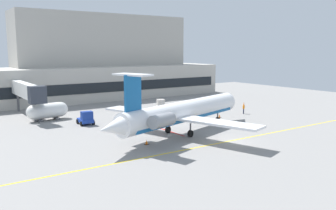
{
  "coord_description": "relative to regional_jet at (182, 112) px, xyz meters",
  "views": [
    {
      "loc": [
        -30.65,
        -30.85,
        11.2
      ],
      "look_at": [
        -0.63,
        12.96,
        3.0
      ],
      "focal_mm": 38.25,
      "sensor_mm": 36.0,
      "label": 1
    }
  ],
  "objects": [
    {
      "name": "jet_bridge_west",
      "position": [
        -13.98,
        24.36,
        1.42
      ],
      "size": [
        2.4,
        16.28,
        5.79
      ],
      "color": "silver",
      "rests_on": "ground"
    },
    {
      "name": "baggage_tug",
      "position": [
        -8.28,
        13.08,
        -2.04
      ],
      "size": [
        2.29,
        2.98,
        2.1
      ],
      "color": "#19389E",
      "rests_on": "ground"
    },
    {
      "name": "terminal_building",
      "position": [
        1.4,
        41.18,
        4.41
      ],
      "size": [
        77.33,
        14.87,
        19.52
      ],
      "color": "#B7B2A8",
      "rests_on": "ground"
    },
    {
      "name": "pushback_tractor",
      "position": [
        8.54,
        17.13,
        -2.04
      ],
      "size": [
        3.64,
        3.04,
        2.1
      ],
      "color": "silver",
      "rests_on": "ground"
    },
    {
      "name": "marshaller",
      "position": [
        18.33,
        6.28,
        -1.99
      ],
      "size": [
        0.68,
        0.62,
        1.96
      ],
      "color": "#191E33",
      "rests_on": "ground"
    },
    {
      "name": "safety_cone_charlie",
      "position": [
        1.12,
        4.82,
        -2.74
      ],
      "size": [
        0.47,
        0.47,
        0.55
      ],
      "color": "orange",
      "rests_on": "ground"
    },
    {
      "name": "ground",
      "position": [
        2.64,
        -6.79,
        -3.04
      ],
      "size": [
        120.0,
        120.0,
        0.11
      ],
      "color": "gray"
    },
    {
      "name": "fuel_tank",
      "position": [
        -12.02,
        19.92,
        -1.46
      ],
      "size": [
        6.77,
        3.03,
        2.75
      ],
      "color": "white",
      "rests_on": "ground"
    },
    {
      "name": "regional_jet",
      "position": [
        0.0,
        0.0,
        0.0
      ],
      "size": [
        28.66,
        23.38,
        8.59
      ],
      "color": "white",
      "rests_on": "ground"
    },
    {
      "name": "safety_cone_alpha",
      "position": [
        -6.64,
        -1.92,
        -2.74
      ],
      "size": [
        0.47,
        0.47,
        0.55
      ],
      "color": "orange",
      "rests_on": "ground"
    },
    {
      "name": "safety_cone_bravo",
      "position": [
        12.34,
        5.98,
        -2.74
      ],
      "size": [
        0.47,
        0.47,
        0.55
      ],
      "color": "orange",
      "rests_on": "ground"
    }
  ]
}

